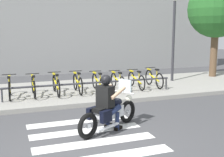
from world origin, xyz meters
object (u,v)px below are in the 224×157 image
object	(u,v)px
bike_rack	(92,83)
bicycle_1	(34,86)
bicycle_0	(10,88)
bicycle_2	(56,85)
bicycle_3	(78,83)
bicycle_5	(118,81)
street_lamp	(174,30)
bicycle_6	(136,80)
motorcycle	(110,112)
rider	(107,99)
bicycle_4	(98,82)
tree_near_rack	(216,10)
bicycle_7	(154,78)

from	to	relation	value
bike_rack	bicycle_1	bearing A→B (deg)	164.60
bicycle_0	bicycle_2	xyz separation A→B (m)	(1.61, 0.00, -0.00)
bicycle_2	bicycle_3	world-z (taller)	bicycle_3
bicycle_2	bicycle_3	bearing A→B (deg)	-0.05
bicycle_5	street_lamp	distance (m)	3.82
bicycle_2	bicycle_6	size ratio (longest dim) A/B	1.06
motorcycle	rider	world-z (taller)	rider
bicycle_5	bicycle_6	world-z (taller)	bicycle_6
bicycle_0	bicycle_2	bearing A→B (deg)	0.02
bicycle_5	street_lamp	xyz separation A→B (m)	(3.11, 1.02, 1.97)
bicycle_2	bike_rack	xyz separation A→B (m)	(1.21, -0.55, 0.07)
bicycle_1	bike_rack	bearing A→B (deg)	-15.40
bicycle_0	bicycle_5	distance (m)	4.02
bicycle_1	street_lamp	bearing A→B (deg)	9.19
bicycle_6	bike_rack	xyz separation A→B (m)	(-2.01, -0.55, 0.09)
bicycle_1	bicycle_3	bearing A→B (deg)	-0.02
bicycle_4	bicycle_0	bearing A→B (deg)	-179.98
bicycle_2	bicycle_4	xyz separation A→B (m)	(1.61, 0.00, -0.02)
bicycle_2	tree_near_rack	size ratio (longest dim) A/B	0.36
bicycle_0	bicycle_5	size ratio (longest dim) A/B	1.01
rider	bicycle_0	xyz separation A→B (m)	(-2.25, 3.87, -0.31)
bicycle_4	bike_rack	size ratio (longest dim) A/B	0.27
bicycle_5	bicycle_7	size ratio (longest dim) A/B	1.00
bicycle_3	bike_rack	bearing A→B (deg)	-54.00
bicycle_0	tree_near_rack	world-z (taller)	tree_near_rack
bicycle_7	tree_near_rack	size ratio (longest dim) A/B	0.33
motorcycle	bicycle_2	distance (m)	3.90
bike_rack	bicycle_0	bearing A→B (deg)	168.87
bicycle_0	tree_near_rack	distance (m)	10.28
street_lamp	bicycle_7	bearing A→B (deg)	-145.69
bicycle_2	street_lamp	distance (m)	5.95
bicycle_3	bicycle_4	distance (m)	0.80
rider	bicycle_3	world-z (taller)	rider
motorcycle	street_lamp	distance (m)	7.12
bicycle_2	motorcycle	bearing A→B (deg)	-79.46
motorcycle	bicycle_7	world-z (taller)	motorcycle
bicycle_5	bike_rack	world-z (taller)	bicycle_5
bicycle_1	motorcycle	bearing A→B (deg)	-68.41
motorcycle	bicycle_7	bearing A→B (deg)	49.22
bicycle_6	tree_near_rack	distance (m)	5.92
bicycle_4	bicycle_1	bearing A→B (deg)	-179.98
rider	bicycle_3	size ratio (longest dim) A/B	0.89
bicycle_5	motorcycle	bearing A→B (deg)	-113.90
bicycle_3	bicycle_6	distance (m)	2.41
bicycle_3	tree_near_rack	distance (m)	8.03
bicycle_3	bicycle_4	size ratio (longest dim) A/B	0.95
bicycle_1	bicycle_5	xyz separation A→B (m)	(3.22, 0.00, -0.02)
bicycle_0	bicycle_3	size ratio (longest dim) A/B	1.00
motorcycle	bicycle_5	world-z (taller)	motorcycle
motorcycle	bicycle_1	xyz separation A→B (m)	(-1.52, 3.83, 0.05)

